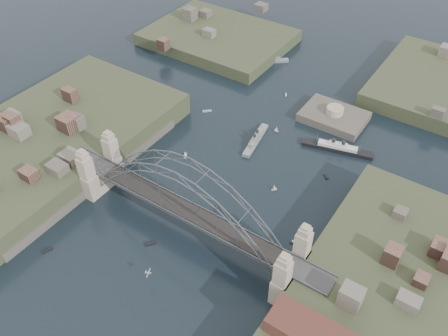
% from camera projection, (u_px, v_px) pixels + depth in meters
% --- Properties ---
extents(ground, '(500.00, 500.00, 0.00)m').
position_uv_depth(ground, '(188.00, 231.00, 130.12)').
color(ground, black).
rests_on(ground, ground).
extents(bridge, '(84.00, 13.80, 24.60)m').
position_uv_depth(bridge, '(185.00, 200.00, 121.81)').
color(bridge, '#444345').
rests_on(bridge, ground).
extents(shore_west, '(50.50, 90.00, 12.00)m').
position_uv_depth(shore_west, '(46.00, 151.00, 152.46)').
color(shore_west, '#373F26').
rests_on(shore_west, ground).
extents(shore_east, '(50.50, 90.00, 12.00)m').
position_uv_depth(shore_east, '(392.00, 336.00, 105.12)').
color(shore_east, '#373F26').
rests_on(shore_east, ground).
extents(headland_nw, '(60.00, 45.00, 9.00)m').
position_uv_depth(headland_nw, '(218.00, 41.00, 210.70)').
color(headland_nw, '#373F26').
rests_on(headland_nw, ground).
extents(fort_island, '(22.00, 16.00, 9.40)m').
position_uv_depth(fort_island, '(333.00, 121.00, 168.28)').
color(fort_island, '#4E483F').
rests_on(fort_island, ground).
extents(wharf_shed, '(20.00, 8.00, 4.00)m').
position_uv_depth(wharf_shed, '(314.00, 336.00, 96.63)').
color(wharf_shed, '#592D26').
rests_on(wharf_shed, shore_east).
extents(naval_cruiser_near, '(5.50, 18.28, 5.44)m').
position_uv_depth(naval_cruiser_near, '(256.00, 140.00, 158.49)').
color(naval_cruiser_near, gray).
rests_on(naval_cruiser_near, ground).
extents(naval_cruiser_far, '(13.50, 11.06, 5.20)m').
position_uv_depth(naval_cruiser_far, '(270.00, 60.00, 197.73)').
color(naval_cruiser_far, gray).
rests_on(naval_cruiser_far, ground).
extents(ocean_liner, '(23.45, 8.82, 5.74)m').
position_uv_depth(ocean_liner, '(337.00, 148.00, 155.11)').
color(ocean_liner, black).
rests_on(ocean_liner, ground).
extents(aeroplane, '(1.58, 2.68, 0.41)m').
position_uv_depth(aeroplane, '(148.00, 273.00, 114.32)').
color(aeroplane, '#B9BEC2').
extents(small_boat_a, '(2.25, 2.82, 2.38)m').
position_uv_depth(small_boat_a, '(185.00, 155.00, 152.87)').
color(small_boat_a, silver).
rests_on(small_boat_a, ground).
extents(small_boat_b, '(1.55, 1.71, 2.38)m').
position_uv_depth(small_boat_b, '(274.00, 188.00, 141.31)').
color(small_boat_b, silver).
rests_on(small_boat_b, ground).
extents(small_boat_c, '(2.66, 2.89, 0.45)m').
position_uv_depth(small_boat_c, '(150.00, 244.00, 126.71)').
color(small_boat_c, silver).
rests_on(small_boat_c, ground).
extents(small_boat_d, '(2.11, 1.98, 0.45)m').
position_uv_depth(small_boat_d, '(326.00, 177.00, 146.06)').
color(small_boat_d, silver).
rests_on(small_boat_d, ground).
extents(small_boat_e, '(3.21, 3.13, 0.45)m').
position_uv_depth(small_boat_e, '(207.00, 111.00, 171.82)').
color(small_boat_e, silver).
rests_on(small_boat_e, ground).
extents(small_boat_f, '(1.64, 1.04, 2.38)m').
position_uv_depth(small_boat_f, '(276.00, 129.00, 162.50)').
color(small_boat_f, silver).
rests_on(small_boat_f, ground).
extents(small_boat_h, '(1.34, 1.77, 1.43)m').
position_uv_depth(small_boat_h, '(286.00, 94.00, 179.64)').
color(small_boat_h, silver).
rests_on(small_boat_h, ground).
extents(small_boat_i, '(2.45, 2.01, 1.43)m').
position_uv_depth(small_boat_i, '(295.00, 242.00, 126.90)').
color(small_boat_i, silver).
rests_on(small_boat_i, ground).
extents(small_boat_j, '(1.82, 2.87, 0.45)m').
position_uv_depth(small_boat_j, '(47.00, 250.00, 125.04)').
color(small_boat_j, silver).
rests_on(small_boat_j, ground).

